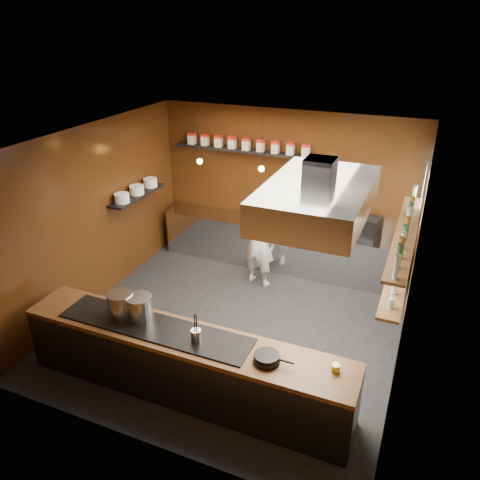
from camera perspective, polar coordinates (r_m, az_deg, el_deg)
The scene contains 26 objects.
floor at distance 7.65m, azimuth -0.77°, elevation -10.32°, with size 5.00×5.00×0.00m, color black.
back_wall at distance 9.05m, azimuth 5.52°, elevation 6.22°, with size 5.00×5.00×0.00m, color black.
left_wall at distance 8.12m, azimuth -17.25°, elevation 2.82°, with size 5.00×5.00×0.00m, color black.
right_wall at distance 6.41m, azimuth 20.14°, elevation -3.94°, with size 5.00×5.00×0.00m, color brown.
ceiling at distance 6.37m, azimuth -0.94°, elevation 12.06°, with size 5.00×5.00×0.00m, color silver.
window_pane at distance 7.81m, azimuth 21.19°, elevation 4.47°, with size 1.00×1.00×0.00m, color white.
prep_counter at distance 9.17m, azimuth 4.62°, elevation -0.61°, with size 4.60×0.65×0.90m, color silver.
pass_counter at distance 6.25m, azimuth -6.88°, elevation -14.76°, with size 4.40×0.72×0.94m.
tin_shelf at distance 9.01m, azimuth -0.12°, elevation 10.92°, with size 2.60×0.26×0.04m, color black.
plate_shelf at distance 8.74m, azimuth -12.42°, elevation 5.37°, with size 0.30×1.40×0.04m, color black.
bottle_shelf_upper at distance 6.50m, azimuth 19.51°, elevation 0.74°, with size 0.26×2.80×0.04m, color brown.
bottle_shelf_lower at distance 6.70m, azimuth 18.93°, elevation -2.90°, with size 0.26×2.80×0.04m, color brown.
extractor_hood at distance 5.76m, azimuth 9.46°, elevation 5.04°, with size 1.20×2.00×0.72m.
pendant_left at distance 8.65m, azimuth -4.94°, elevation 9.87°, with size 0.10×0.10×0.95m.
pendant_right at distance 8.19m, azimuth 2.64°, elevation 9.00°, with size 0.10×0.10×0.95m.
storage_tins at distance 8.92m, azimuth 0.79°, elevation 11.64°, with size 2.43×0.13×0.22m.
plate_stacks at distance 8.71m, azimuth -12.48°, elevation 5.99°, with size 0.26×1.16×0.16m.
bottles at distance 6.45m, azimuth 19.69°, elevation 1.87°, with size 0.06×2.66×0.24m.
wine_glasses at distance 6.67m, azimuth 19.03°, elevation -2.25°, with size 0.07×2.37×0.13m.
stockpot_large at distance 6.34m, azimuth -14.30°, elevation -7.59°, with size 0.34×0.34×0.33m, color silver.
stockpot_small at distance 6.23m, azimuth -12.15°, elevation -8.04°, with size 0.35×0.35×0.32m, color silver.
utensil_crock at distance 5.77m, azimuth -5.37°, elevation -11.53°, with size 0.13×0.13×0.16m, color silver.
frying_pan at distance 5.51m, azimuth 3.31°, elevation -14.10°, with size 0.49×0.32×0.08m.
butter_jar at distance 5.50m, azimuth 11.57°, elevation -15.01°, with size 0.10×0.10×0.09m, color yellow.
espresso_machine at distance 8.60m, azimuth 15.24°, elevation 1.45°, with size 0.40×0.38×0.40m, color black.
chef at distance 8.37m, azimuth 2.31°, elevation -0.19°, with size 0.62×0.41×1.70m, color white.
Camera 1 is at (2.49, -5.67, 4.51)m, focal length 35.00 mm.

